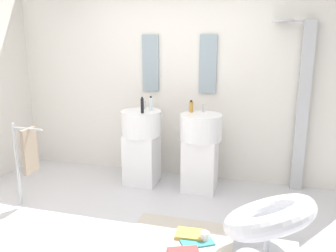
{
  "coord_description": "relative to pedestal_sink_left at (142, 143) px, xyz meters",
  "views": [
    {
      "loc": [
        1.12,
        -2.86,
        1.83
      ],
      "look_at": [
        0.15,
        0.55,
        0.95
      ],
      "focal_mm": 37.47,
      "sensor_mm": 36.0,
      "label": 1
    }
  ],
  "objects": [
    {
      "name": "lounge_chair",
      "position": [
        1.58,
        -1.28,
        -0.18
      ],
      "size": [
        1.05,
        1.05,
        0.65
      ],
      "color": "#B7BABF",
      "rests_on": "ground_plane"
    },
    {
      "name": "soap_bottle_clear",
      "position": [
        0.1,
        0.07,
        0.51
      ],
      "size": [
        0.05,
        0.05,
        0.18
      ],
      "color": "silver",
      "rests_on": "pedestal_sink_left"
    },
    {
      "name": "magazine_teal",
      "position": [
        0.97,
        -1.2,
        -0.51
      ],
      "size": [
        0.35,
        0.32,
        0.02
      ],
      "primitive_type": "cube",
      "rotation": [
        0.0,
        0.0,
        0.54
      ],
      "color": "teal",
      "rests_on": "area_rug"
    },
    {
      "name": "soap_bottle_black",
      "position": [
        0.06,
        -0.12,
        0.52
      ],
      "size": [
        0.04,
        0.04,
        0.2
      ],
      "color": "black",
      "rests_on": "pedestal_sink_left"
    },
    {
      "name": "magazine_ochre",
      "position": [
        0.89,
        -1.12,
        -0.5
      ],
      "size": [
        0.28,
        0.21,
        0.03
      ],
      "primitive_type": "cube",
      "rotation": [
        0.0,
        0.0,
        0.07
      ],
      "color": "gold",
      "rests_on": "area_rug"
    },
    {
      "name": "vanity_mirror_left",
      "position": [
        0.0,
        0.39,
        0.99
      ],
      "size": [
        0.22,
        0.03,
        0.73
      ],
      "primitive_type": "cube",
      "color": "#8C9EA8"
    },
    {
      "name": "pedestal_sink_left",
      "position": [
        0.0,
        0.0,
        0.0
      ],
      "size": [
        0.51,
        0.51,
        1.06
      ],
      "color": "white",
      "rests_on": "ground_plane"
    },
    {
      "name": "area_rug",
      "position": [
        0.82,
        -1.21,
        -0.53
      ],
      "size": [
        1.03,
        0.82,
        0.01
      ],
      "primitive_type": "cube",
      "color": "beige",
      "rests_on": "ground_plane"
    },
    {
      "name": "ground_plane",
      "position": [
        0.38,
        -1.19,
        -0.55
      ],
      "size": [
        4.8,
        3.6,
        0.04
      ],
      "primitive_type": "cube",
      "color": "silver"
    },
    {
      "name": "shower_column",
      "position": [
        1.91,
        0.34,
        0.55
      ],
      "size": [
        0.49,
        0.24,
        2.05
      ],
      "color": "#B7BABF",
      "rests_on": "ground_plane"
    },
    {
      "name": "soap_bottle_amber",
      "position": [
        0.62,
        0.1,
        0.49
      ],
      "size": [
        0.05,
        0.05,
        0.15
      ],
      "color": "#C68C38",
      "rests_on": "pedestal_sink_right"
    },
    {
      "name": "vanity_mirror_right",
      "position": [
        0.76,
        0.39,
        0.99
      ],
      "size": [
        0.22,
        0.03,
        0.73
      ],
      "primitive_type": "cube",
      "color": "#8C9EA8"
    },
    {
      "name": "towel_rack",
      "position": [
        -0.96,
        -0.97,
        0.1
      ],
      "size": [
        0.37,
        0.22,
        0.95
      ],
      "color": "#B7BABF",
      "rests_on": "ground_plane"
    },
    {
      "name": "rear_partition",
      "position": [
        0.38,
        0.46,
        0.77
      ],
      "size": [
        4.8,
        0.1,
        2.6
      ],
      "primitive_type": "cube",
      "color": "silver",
      "rests_on": "ground_plane"
    },
    {
      "name": "coffee_mug",
      "position": [
        1.03,
        -1.16,
        -0.48
      ],
      "size": [
        0.09,
        0.09,
        0.09
      ],
      "primitive_type": "cylinder",
      "color": "white",
      "rests_on": "area_rug"
    },
    {
      "name": "pedestal_sink_right",
      "position": [
        0.76,
        0.0,
        0.0
      ],
      "size": [
        0.51,
        0.51,
        1.06
      ],
      "color": "white",
      "rests_on": "ground_plane"
    }
  ]
}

